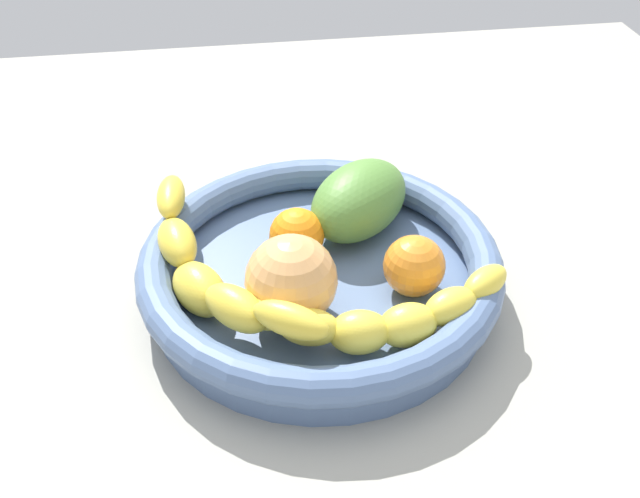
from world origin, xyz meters
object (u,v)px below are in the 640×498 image
banana_draped_right (208,273)px  mango_green (359,200)px  fruit_bowl (320,271)px  orange_mid_left (297,235)px  peach_blush (291,280)px  banana_draped_left (381,318)px  orange_front (414,266)px

banana_draped_right → mango_green: bearing=30.7°
fruit_bowl → mango_green: size_ratio=2.78×
banana_draped_right → orange_mid_left: banana_draped_right is taller
orange_mid_left → peach_blush: (-1.39, -7.65, 1.29)cm
banana_draped_right → orange_mid_left: (8.05, 5.07, -0.77)cm
fruit_bowl → orange_mid_left: bearing=119.9°
orange_mid_left → mango_green: size_ratio=0.43×
banana_draped_right → mango_green: (14.46, 8.58, 0.07)cm
fruit_bowl → banana_draped_left: bearing=-68.1°
fruit_bowl → banana_draped_left: (3.54, -8.81, 2.02)cm
peach_blush → orange_mid_left: bearing=79.7°
orange_mid_left → banana_draped_right: bearing=-147.8°
mango_green → orange_mid_left: bearing=-151.3°
fruit_bowl → banana_draped_left: size_ratio=1.34×
orange_front → peach_blush: bearing=-171.6°
peach_blush → fruit_bowl: bearing=56.9°
banana_draped_left → peach_blush: size_ratio=3.16×
fruit_bowl → orange_front: 8.58cm
mango_green → orange_front: bearing=-72.9°
fruit_bowl → orange_front: bearing=-22.2°
orange_mid_left → peach_blush: size_ratio=0.66×
banana_draped_left → banana_draped_right: (-13.27, 6.68, 0.78)cm
banana_draped_left → peach_blush: (-6.62, 4.10, 1.29)cm
banana_draped_right → orange_front: size_ratio=4.46×
banana_draped_left → peach_blush: 7.89cm
banana_draped_left → orange_mid_left: 12.86cm
fruit_bowl → banana_draped_right: size_ratio=1.35×
peach_blush → mango_green: bearing=55.1°
orange_front → orange_mid_left: 11.16cm
peach_blush → mango_green: size_ratio=0.65×
peach_blush → mango_green: peach_blush is taller
orange_mid_left → peach_blush: bearing=-100.3°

